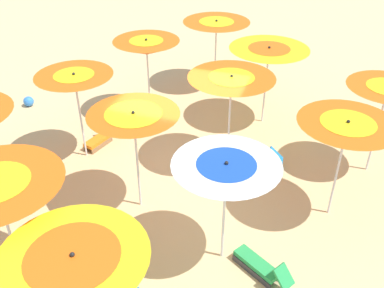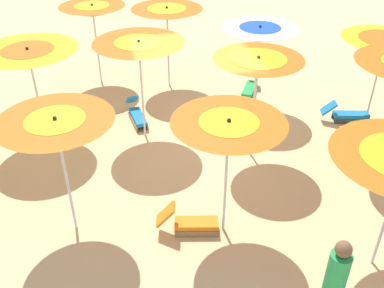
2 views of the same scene
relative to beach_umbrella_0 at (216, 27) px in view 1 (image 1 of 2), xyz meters
The scene contains 15 objects.
ground 5.89m from the beach_umbrella_0, behind, with size 39.44×39.44×0.04m, color #D1B57F.
beach_umbrella_0 is the anchor object (origin of this frame).
beach_umbrella_1 2.92m from the beach_umbrella_0, 152.17° to the left, with size 1.95×1.95×2.45m.
beach_umbrella_2 5.70m from the beach_umbrella_0, 158.57° to the left, with size 1.92×1.92×2.44m.
beach_umbrella_4 2.84m from the beach_umbrella_0, 132.75° to the right, with size 2.26×2.26×2.41m.
beach_umbrella_5 4.68m from the beach_umbrella_0, 159.58° to the right, with size 2.10×2.10×2.52m.
beach_umbrella_6 6.69m from the beach_umbrella_0, behind, with size 1.92×1.92×2.49m.
beach_umbrella_9 7.05m from the beach_umbrella_0, 142.08° to the right, with size 2.03×2.03×2.44m.
beach_umbrella_10 7.96m from the beach_umbrella_0, 162.64° to the right, with size 1.97×1.97×2.36m.
beach_umbrella_11 10.33m from the beach_umbrella_0, behind, with size 2.13×2.13×2.34m.
lounger_0 5.26m from the beach_umbrella_0, 151.32° to the right, with size 0.43×1.31×0.57m.
lounger_1 8.64m from the beach_umbrella_0, 157.70° to the right, with size 0.94×1.28×0.56m.
lounger_2 9.58m from the beach_umbrella_0, behind, with size 0.58×1.33×0.61m.
lounger_3 5.45m from the beach_umbrella_0, 157.08° to the left, with size 1.21×0.59×0.63m.
beach_ball 6.61m from the beach_umbrella_0, 122.75° to the left, with size 0.33×0.33×0.33m, color #337FE5.
Camera 1 is at (-8.24, -3.00, 6.79)m, focal length 40.90 mm.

